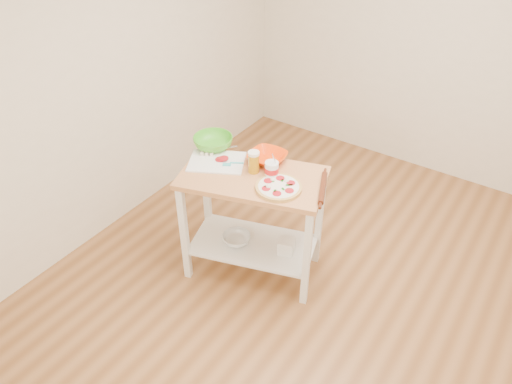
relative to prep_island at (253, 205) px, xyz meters
The scene contains 13 objects.
room_shell 0.95m from the prep_island, ahead, with size 4.04×4.54×2.74m.
prep_island is the anchor object (origin of this frame).
pizza 0.36m from the prep_island, ahead, with size 0.32×0.32×0.05m.
cutting_board 0.42m from the prep_island, behind, with size 0.49×0.45×0.04m.
spatula 0.34m from the prep_island, behind, with size 0.13×0.12×0.01m.
knife 0.52m from the prep_island, 165.34° to the left, with size 0.19×0.22×0.01m.
orange_bowl 0.36m from the prep_island, 94.36° to the left, with size 0.27×0.27×0.07m, color #FA4206.
green_bowl 0.57m from the prep_island, 162.78° to the left, with size 0.30×0.30×0.09m, color green.
beer_pint 0.35m from the prep_island, 117.06° to the left, with size 0.08×0.08×0.16m.
yogurt_tub 0.35m from the prep_island, 28.77° to the left, with size 0.10×0.10×0.21m.
rolling_pin 0.58m from the prep_island, 13.45° to the left, with size 0.04×0.04×0.35m, color #582614.
shelf_glass_bowl 0.37m from the prep_island, 152.46° to the right, with size 0.22×0.22×0.07m, color silver.
shelf_bin 0.42m from the prep_island, 13.17° to the left, with size 0.12×0.12×0.12m, color white.
Camera 1 is at (1.01, -2.36, 2.88)m, focal length 35.00 mm.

